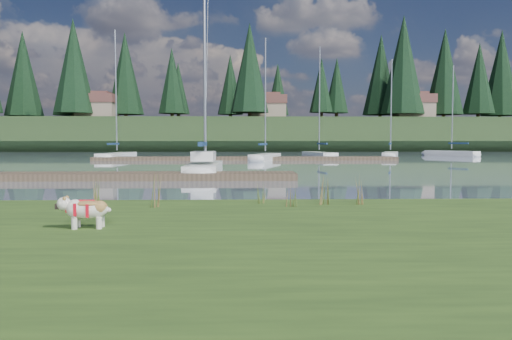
{
  "coord_description": "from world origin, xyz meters",
  "views": [
    {
      "loc": [
        1.58,
        -13.04,
        1.73
      ],
      "look_at": [
        1.97,
        -0.5,
        0.98
      ],
      "focal_mm": 35.0,
      "sensor_mm": 36.0,
      "label": 1
    }
  ],
  "objects": [
    {
      "name": "sailboat_bg_5",
      "position": [
        24.47,
        41.67,
        0.32
      ],
      "size": [
        4.79,
        6.58,
        9.99
      ],
      "rotation": [
        0.0,
        0.0,
        2.13
      ],
      "color": "silver",
      "rests_on": "ground"
    },
    {
      "name": "ground",
      "position": [
        0.0,
        30.0,
        0.0
      ],
      "size": [
        200.0,
        200.0,
        0.0
      ],
      "primitive_type": "plane",
      "color": "#7E8EA8",
      "rests_on": "ground"
    },
    {
      "name": "dock_far",
      "position": [
        2.0,
        30.0,
        0.15
      ],
      "size": [
        26.0,
        2.2,
        0.3
      ],
      "primitive_type": "cube",
      "color": "#4C3D2C",
      "rests_on": "ground"
    },
    {
      "name": "conifer_7",
      "position": [
        42.0,
        71.0,
        12.19
      ],
      "size": [
        5.28,
        5.28,
        13.2
      ],
      "color": "#382619",
      "rests_on": "ridge"
    },
    {
      "name": "weed_5",
      "position": [
        4.13,
        -2.46,
        0.62
      ],
      "size": [
        0.17,
        0.14,
        0.65
      ],
      "color": "#475B23",
      "rests_on": "bank"
    },
    {
      "name": "house_2",
      "position": [
        30.0,
        69.0,
        7.31
      ],
      "size": [
        6.3,
        5.3,
        4.65
      ],
      "color": "gray",
      "rests_on": "ridge"
    },
    {
      "name": "house_0",
      "position": [
        -22.0,
        70.0,
        7.31
      ],
      "size": [
        6.3,
        5.3,
        4.65
      ],
      "color": "gray",
      "rests_on": "ridge"
    },
    {
      "name": "sailboat_bg_2",
      "position": [
        3.84,
        29.93,
        0.33
      ],
      "size": [
        3.3,
        6.96,
        10.44
      ],
      "rotation": [
        0.0,
        0.0,
        1.27
      ],
      "color": "silver",
      "rests_on": "ground"
    },
    {
      "name": "weed_4",
      "position": [
        2.63,
        -2.83,
        0.57
      ],
      "size": [
        0.17,
        0.14,
        0.53
      ],
      "color": "#475B23",
      "rests_on": "bank"
    },
    {
      "name": "ridge",
      "position": [
        0.0,
        73.0,
        2.5
      ],
      "size": [
        200.0,
        20.0,
        5.0
      ],
      "primitive_type": "cube",
      "color": "#203319",
      "rests_on": "ground"
    },
    {
      "name": "bank",
      "position": [
        0.0,
        -6.0,
        0.17
      ],
      "size": [
        60.0,
        9.0,
        0.35
      ],
      "primitive_type": "cube",
      "color": "#34511C",
      "rests_on": "ground"
    },
    {
      "name": "mud_lip",
      "position": [
        0.0,
        -1.6,
        0.07
      ],
      "size": [
        60.0,
        0.5,
        0.14
      ],
      "primitive_type": "cube",
      "color": "#33281C",
      "rests_on": "ground"
    },
    {
      "name": "weed_3",
      "position": [
        -1.54,
        -2.08,
        0.62
      ],
      "size": [
        0.17,
        0.14,
        0.64
      ],
      "color": "#475B23",
      "rests_on": "bank"
    },
    {
      "name": "bulldog",
      "position": [
        -0.84,
        -5.2,
        0.66
      ],
      "size": [
        0.82,
        0.37,
        0.49
      ],
      "rotation": [
        0.0,
        0.0,
        3.18
      ],
      "color": "silver",
      "rests_on": "bank"
    },
    {
      "name": "conifer_3",
      "position": [
        -10.0,
        72.0,
        11.74
      ],
      "size": [
        4.84,
        4.84,
        12.25
      ],
      "color": "#382619",
      "rests_on": "ridge"
    },
    {
      "name": "conifer_6",
      "position": [
        28.0,
        68.0,
        13.99
      ],
      "size": [
        7.04,
        7.04,
        17.0
      ],
      "color": "#382619",
      "rests_on": "ridge"
    },
    {
      "name": "sailboat_bg_3",
      "position": [
        9.12,
        36.14,
        0.33
      ],
      "size": [
        2.76,
        7.51,
        10.9
      ],
      "rotation": [
        0.0,
        0.0,
        1.75
      ],
      "color": "silver",
      "rests_on": "ground"
    },
    {
      "name": "weed_2",
      "position": [
        3.4,
        -2.48,
        0.61
      ],
      "size": [
        0.17,
        0.14,
        0.62
      ],
      "color": "#475B23",
      "rests_on": "bank"
    },
    {
      "name": "conifer_2",
      "position": [
        -25.0,
        68.0,
        13.54
      ],
      "size": [
        6.6,
        6.6,
        16.05
      ],
      "color": "#382619",
      "rests_on": "ridge"
    },
    {
      "name": "weed_1",
      "position": [
        2.02,
        -2.25,
        0.55
      ],
      "size": [
        0.17,
        0.14,
        0.48
      ],
      "color": "#475B23",
      "rests_on": "bank"
    },
    {
      "name": "house_1",
      "position": [
        6.0,
        71.0,
        7.31
      ],
      "size": [
        6.3,
        5.3,
        4.65
      ],
      "color": "gray",
      "rests_on": "ridge"
    },
    {
      "name": "conifer_4",
      "position": [
        3.0,
        66.0,
        13.09
      ],
      "size": [
        6.16,
        6.16,
        15.1
      ],
      "color": "#382619",
      "rests_on": "ridge"
    },
    {
      "name": "sailboat_bg_1",
      "position": [
        -9.78,
        33.97,
        0.33
      ],
      "size": [
        2.27,
        8.07,
        11.87
      ],
      "rotation": [
        0.0,
        0.0,
        1.48
      ],
      "color": "silver",
      "rests_on": "ground"
    },
    {
      "name": "weed_0",
      "position": [
        -0.17,
        -2.78,
        0.65
      ],
      "size": [
        0.17,
        0.14,
        0.72
      ],
      "color": "#475B23",
      "rests_on": "bank"
    },
    {
      "name": "dock_near",
      "position": [
        -4.0,
        9.0,
        0.15
      ],
      "size": [
        16.0,
        2.0,
        0.3
      ],
      "primitive_type": "cube",
      "color": "#4C3D2C",
      "rests_on": "ground"
    },
    {
      "name": "sailboat_main",
      "position": [
        -0.25,
        12.69,
        0.42
      ],
      "size": [
        1.56,
        7.67,
        11.15
      ],
      "rotation": [
        0.0,
        0.0,
        1.57
      ],
      "color": "silver",
      "rests_on": "ground"
    },
    {
      "name": "sailboat_bg_4",
      "position": [
        16.42,
        35.87,
        0.33
      ],
      "size": [
        3.34,
        6.48,
        9.65
      ],
      "rotation": [
        0.0,
        0.0,
        1.23
      ],
      "color": "silver",
      "rests_on": "ground"
    },
    {
      "name": "conifer_5",
      "position": [
        15.0,
        70.0,
        10.83
      ],
      "size": [
        3.96,
        3.96,
        10.35
      ],
      "color": "#382619",
      "rests_on": "ridge"
    }
  ]
}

